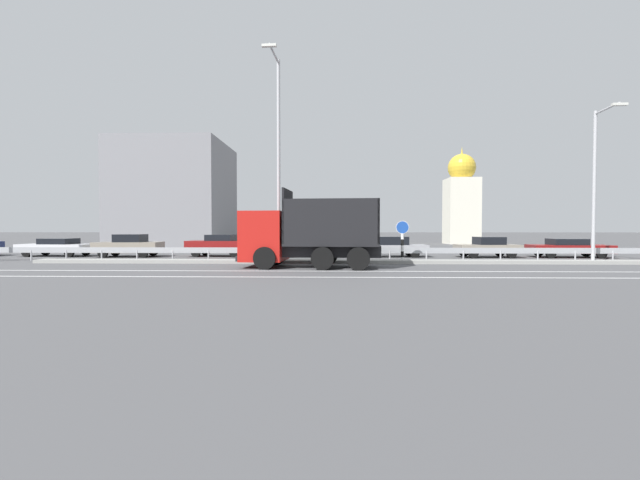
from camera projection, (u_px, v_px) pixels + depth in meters
ground_plane at (357, 267)px, 20.80m from camera, size 320.00×320.00×0.00m
lane_strip_0 at (310, 271)px, 18.81m from camera, size 62.89×0.16×0.01m
lane_strip_1 at (307, 277)px, 16.50m from camera, size 62.89×0.16×0.01m
median_island at (354, 262)px, 23.02m from camera, size 34.59×1.10×0.18m
median_guardrail at (353, 251)px, 24.30m from camera, size 62.89×0.09×0.78m
dump_truck at (293, 239)px, 20.67m from camera, size 6.83×3.21×3.75m
median_road_sign at (402, 241)px, 22.92m from camera, size 0.70×0.16×2.28m
street_lamp_1 at (278, 152)px, 22.59m from camera, size 0.71×2.53×10.81m
street_lamp_2 at (596, 178)px, 22.47m from camera, size 0.71×2.22×8.08m
parked_car_1 at (57, 247)px, 28.70m from camera, size 4.81×2.11×1.20m
parked_car_2 at (129, 245)px, 28.06m from camera, size 4.19×2.27×1.49m
parked_car_3 at (220, 245)px, 28.58m from camera, size 4.28×2.18×1.45m
parked_car_4 at (309, 245)px, 28.00m from camera, size 4.28×2.23×1.48m
parked_car_5 at (390, 247)px, 28.01m from camera, size 4.97×1.95×1.33m
parked_car_6 at (487, 247)px, 27.56m from camera, size 3.94×2.02×1.33m
parked_car_7 at (569, 247)px, 27.49m from camera, size 4.96×2.25×1.21m
background_building_0 at (176, 196)px, 43.14m from camera, size 10.12×10.27×10.33m
church_tower at (461, 200)px, 50.76m from camera, size 3.60×3.60×11.55m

